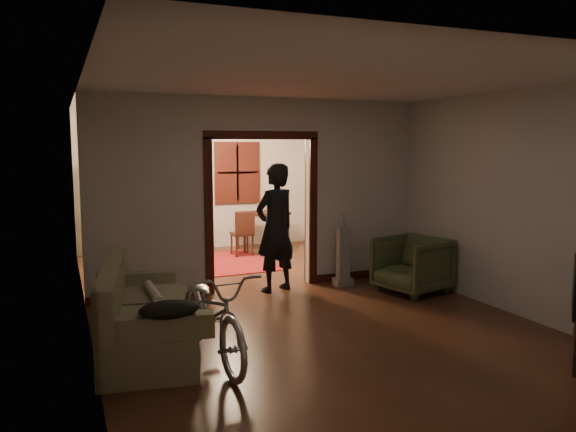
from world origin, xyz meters
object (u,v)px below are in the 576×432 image
sofa (148,307)px  desk (263,231)px  armchair (412,265)px  person (275,228)px  bicycle (213,314)px  locker (144,209)px

sofa → desk: 5.74m
armchair → person: size_ratio=0.48×
sofa → bicycle: size_ratio=1.10×
sofa → desk: bearing=67.4°
sofa → person: (2.07, 1.73, 0.48)m
bicycle → locker: 5.45m
locker → desk: (2.34, -0.03, -0.54)m
person → desk: size_ratio=1.82×
locker → armchair: bearing=-62.5°
bicycle → desk: (2.46, 5.41, -0.09)m
armchair → locker: locker is taller
bicycle → locker: locker is taller
armchair → locker: 5.16m
person → desk: (0.93, 3.16, -0.55)m
bicycle → person: (1.52, 2.25, 0.46)m
bicycle → desk: size_ratio=1.76×
desk → person: bearing=-125.6°
desk → sofa: bearing=-140.7°
locker → desk: size_ratio=1.80×
person → sofa: bearing=20.1°
bicycle → sofa: bearing=132.7°
bicycle → armchair: size_ratio=2.02×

